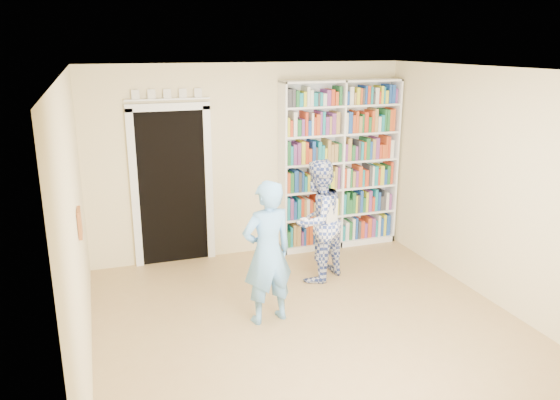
% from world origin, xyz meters
% --- Properties ---
extents(floor, '(5.00, 5.00, 0.00)m').
position_xyz_m(floor, '(0.00, 0.00, 0.00)').
color(floor, '#A98352').
rests_on(floor, ground).
extents(ceiling, '(5.00, 5.00, 0.00)m').
position_xyz_m(ceiling, '(0.00, 0.00, 2.70)').
color(ceiling, white).
rests_on(ceiling, wall_back).
extents(wall_back, '(4.50, 0.00, 4.50)m').
position_xyz_m(wall_back, '(0.00, 2.50, 1.35)').
color(wall_back, beige).
rests_on(wall_back, floor).
extents(wall_left, '(0.00, 5.00, 5.00)m').
position_xyz_m(wall_left, '(-2.25, 0.00, 1.35)').
color(wall_left, beige).
rests_on(wall_left, floor).
extents(wall_right, '(0.00, 5.00, 5.00)m').
position_xyz_m(wall_right, '(2.25, 0.00, 1.35)').
color(wall_right, beige).
rests_on(wall_right, floor).
extents(bookshelf, '(1.78, 0.33, 2.45)m').
position_xyz_m(bookshelf, '(1.31, 2.34, 1.24)').
color(bookshelf, white).
rests_on(bookshelf, floor).
extents(doorway, '(1.10, 0.08, 2.43)m').
position_xyz_m(doorway, '(-1.10, 2.48, 1.18)').
color(doorway, black).
rests_on(doorway, floor).
extents(wall_art, '(0.03, 0.25, 0.25)m').
position_xyz_m(wall_art, '(-2.23, 0.20, 1.40)').
color(wall_art, brown).
rests_on(wall_art, wall_left).
extents(man_blue, '(0.64, 0.47, 1.59)m').
position_xyz_m(man_blue, '(-0.40, 0.43, 0.80)').
color(man_blue, '#67A8E5').
rests_on(man_blue, floor).
extents(man_plaid, '(0.96, 0.91, 1.57)m').
position_xyz_m(man_plaid, '(0.54, 1.28, 0.79)').
color(man_plaid, '#314697').
rests_on(man_plaid, floor).
extents(paper_sheet, '(0.19, 0.09, 0.29)m').
position_xyz_m(paper_sheet, '(0.64, 1.07, 0.97)').
color(paper_sheet, white).
rests_on(paper_sheet, man_plaid).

